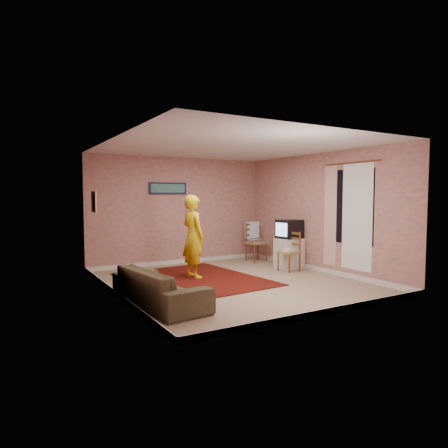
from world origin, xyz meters
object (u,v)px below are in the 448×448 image
crt_tv (289,229)px  person (193,236)px  chair_a (256,238)px  chair_b (289,247)px  sofa (160,287)px  tv_cabinet (289,253)px

crt_tv → person: 2.40m
crt_tv → chair_a: crt_tv is taller
crt_tv → chair_b: size_ratio=1.13×
chair_b → sofa: (-3.47, -1.15, -0.25)m
chair_a → sofa: (-3.64, -2.64, -0.32)m
chair_b → person: 2.19m
sofa → person: person is taller
tv_cabinet → person: size_ratio=0.41×
crt_tv → person: (-2.39, 0.13, -0.06)m
crt_tv → chair_b: bearing=-134.3°
person → sofa: bearing=132.6°
crt_tv → person: bearing=171.8°
chair_a → person: 2.52m
tv_cabinet → chair_a: bearing=95.6°
person → chair_a: bearing=-73.1°
tv_cabinet → crt_tv: size_ratio=1.28×
tv_cabinet → person: person is taller
sofa → crt_tv: bearing=-74.8°
sofa → person: 2.18m
chair_b → person: person is taller
crt_tv → person: person is taller
chair_a → chair_b: (-0.16, -1.49, -0.06)m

